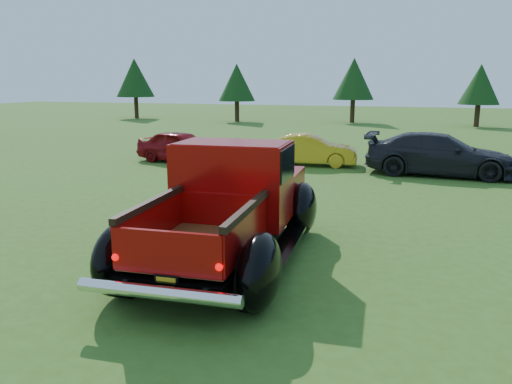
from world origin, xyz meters
name	(u,v)px	position (x,y,z in m)	size (l,w,h in m)	color
ground	(278,241)	(0.00, 0.00, 0.00)	(120.00, 120.00, 0.00)	#3A5A19
tree_far_west	(135,78)	(-22.00, 30.00, 3.52)	(3.33, 3.33, 5.20)	#332114
tree_west	(237,83)	(-12.00, 29.00, 3.11)	(2.94, 2.94, 4.60)	#332114
tree_mid_left	(354,79)	(-3.00, 31.00, 3.38)	(3.20, 3.20, 5.00)	#332114
tree_mid_right	(480,85)	(6.00, 30.00, 2.97)	(2.82, 2.82, 4.40)	#332114
pickup_truck	(233,201)	(-0.57, -0.94, 0.98)	(2.97, 5.72, 2.07)	black
show_car_red	(181,146)	(-6.50, 8.49, 0.62)	(1.47, 3.66, 1.25)	maroon
show_car_yellow	(310,150)	(-1.50, 9.42, 0.59)	(1.24, 3.56, 1.17)	gold
show_car_grey	(439,154)	(3.13, 8.80, 0.71)	(2.00, 4.92, 1.43)	black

